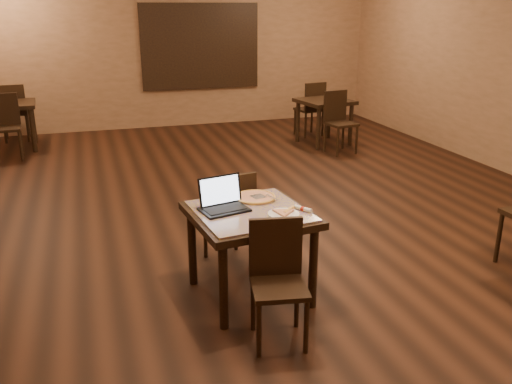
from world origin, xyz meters
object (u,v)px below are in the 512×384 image
object	(u,v)px
pizza_pan	(255,199)
other_table_a_chair_far	(312,106)
other_table_b	(9,111)
tiled_table	(250,222)
laptop	(222,201)
other_table_a_chair_near	(338,118)
chair_main_near	(277,274)
other_table_b_chair_near	(5,123)
other_table_a	(325,107)
other_table_b_chair_far	(14,109)
chair_main_far	(232,213)

from	to	relation	value
pizza_pan	other_table_a_chair_far	bearing A→B (deg)	61.96
other_table_b	tiled_table	bearing A→B (deg)	-71.01
laptop	other_table_a_chair_far	world-z (taller)	laptop
other_table_a_chair_near	other_table_b	distance (m)	5.48
chair_main_near	other_table_b_chair_near	distance (m)	6.41
laptop	pizza_pan	xyz separation A→B (m)	(0.32, 0.13, -0.06)
other_table_a_chair_near	other_table_a	bearing A→B (deg)	79.12
laptop	other_table_b_chair_near	world-z (taller)	other_table_b_chair_near
other_table_b	other_table_b_chair_far	distance (m)	0.60
tiled_table	other_table_b_chair_near	size ratio (longest dim) A/B	1.00
tiled_table	other_table_b_chair_far	world-z (taller)	other_table_b_chair_far
other_table_b_chair_far	other_table_b_chair_near	bearing A→B (deg)	86.45
other_table_b	other_table_a_chair_near	bearing A→B (deg)	-22.42
chair_main_far	pizza_pan	xyz separation A→B (m)	(0.10, -0.38, 0.26)
pizza_pan	other_table_a	world-z (taller)	other_table_a
chair_main_near	other_table_b	size ratio (longest dim) A/B	1.01
laptop	other_table_b_chair_near	size ratio (longest dim) A/B	0.41
laptop	pizza_pan	bearing A→B (deg)	10.06
tiled_table	other_table_b_chair_far	size ratio (longest dim) A/B	1.00
tiled_table	pizza_pan	size ratio (longest dim) A/B	3.00
chair_main_far	other_table_a_chair_near	xyz separation A→B (m)	(2.75, 3.48, 0.06)
other_table_a	other_table_b_chair_far	xyz separation A→B (m)	(-5.18, 1.82, -0.07)
chair_main_far	laptop	xyz separation A→B (m)	(-0.22, -0.51, 0.32)
chair_main_near	chair_main_far	xyz separation A→B (m)	(0.00, 1.25, 0.00)
tiled_table	other_table_b_chair_far	distance (m)	6.93
tiled_table	other_table_b	size ratio (longest dim) A/B	1.15
other_table_a_chair_far	other_table_b_chair_far	world-z (taller)	other_table_b_chair_far
other_table_b	other_table_b_chair_far	size ratio (longest dim) A/B	0.87
chair_main_far	other_table_a	distance (m)	4.92
other_table_a	other_table_b	bearing A→B (deg)	157.21
other_table_a_chair_far	pizza_pan	bearing A→B (deg)	52.50
laptop	other_table_b_chair_near	distance (m)	5.66
other_table_a_chair_far	other_table_b	xyz separation A→B (m)	(-5.20, 0.64, 0.09)
other_table_a_chair_far	other_table_b_chair_far	xyz separation A→B (m)	(-5.19, 1.23, 0.01)
pizza_pan	other_table_b	size ratio (longest dim) A/B	0.38
other_table_a_chair_far	other_table_a_chair_near	bearing A→B (deg)	79.12
other_table_b	other_table_a	bearing A→B (deg)	-16.41
chair_main_near	other_table_b	distance (m)	6.97
chair_main_far	other_table_b_chair_near	size ratio (longest dim) A/B	0.88
chair_main_near	other_table_a_chair_far	bearing A→B (deg)	74.96
tiled_table	other_table_b	bearing A→B (deg)	105.67
chair_main_near	other_table_a_chair_near	world-z (taller)	other_table_a_chair_near
pizza_pan	other_table_b	distance (m)	6.21
chair_main_near	chair_main_far	distance (m)	1.25
other_table_b_chair_far	other_table_b	bearing A→B (deg)	86.45
chair_main_far	other_table_a	world-z (taller)	chair_main_far
chair_main_near	tiled_table	bearing A→B (deg)	101.54
other_table_a	other_table_b_chair_far	bearing A→B (deg)	151.16
pizza_pan	other_table_b_chair_far	world-z (taller)	other_table_b_chair_far
other_table_a	other_table_a_chair_near	distance (m)	0.59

